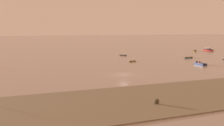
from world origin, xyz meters
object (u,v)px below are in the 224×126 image
Objects in this scene: rowboat_moored_1 at (188,58)px; sailboat_moored_1 at (208,50)px; rowboat_moored_0 at (195,51)px; rowboat_moored_2 at (132,61)px; rowboat_moored_8 at (123,55)px; motorboat_moored_0 at (199,64)px.

sailboat_moored_1 is at bearing 29.86° from rowboat_moored_1.
rowboat_moored_2 is (-48.29, -27.04, -0.07)m from rowboat_moored_0.
rowboat_moored_8 is (5.25, 20.40, 0.01)m from rowboat_moored_2.
motorboat_moored_0 is 0.67× the size of sailboat_moored_1.
motorboat_moored_0 reaches higher than rowboat_moored_8.
rowboat_moored_0 is 1.40× the size of rowboat_moored_8.
rowboat_moored_8 reaches higher than rowboat_moored_2.
rowboat_moored_1 is at bearing 172.14° from rowboat_moored_2.
rowboat_moored_0 is at bearing -164.19° from rowboat_moored_2.
motorboat_moored_0 reaches higher than rowboat_moored_1.
rowboat_moored_0 is 51.61m from motorboat_moored_0.
rowboat_moored_0 is 43.55m from rowboat_moored_8.
sailboat_moored_1 is (56.79, 26.95, 0.20)m from rowboat_moored_2.
rowboat_moored_0 reaches higher than rowboat_moored_8.
sailboat_moored_1 is 51.95m from rowboat_moored_8.
sailboat_moored_1 is (31.27, 24.46, 0.15)m from rowboat_moored_1.
rowboat_moored_8 is at bearing 139.16° from rowboat_moored_0.
motorboat_moored_0 is at bearing -125.64° from rowboat_moored_1.
rowboat_moored_0 is 8.50m from sailboat_moored_1.
rowboat_moored_0 reaches higher than rowboat_moored_2.
rowboat_moored_0 is 0.60× the size of sailboat_moored_1.
sailboat_moored_1 reaches higher than motorboat_moored_0.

